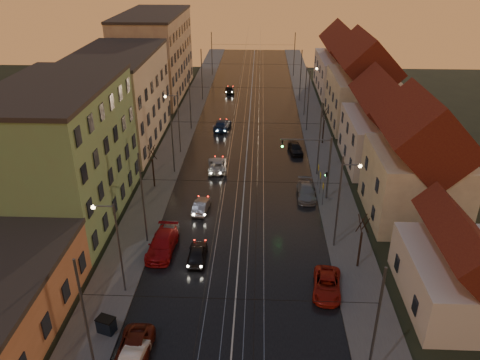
# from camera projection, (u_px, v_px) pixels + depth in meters

# --- Properties ---
(ground) EXTENTS (160.00, 160.00, 0.00)m
(ground) POSITION_uv_depth(u_px,v_px,m) (235.00, 313.00, 35.04)
(ground) COLOR black
(ground) RESTS_ON ground
(road) EXTENTS (16.00, 120.00, 0.04)m
(road) POSITION_uv_depth(u_px,v_px,m) (249.00, 128.00, 70.79)
(road) COLOR black
(road) RESTS_ON ground
(sidewalk_left) EXTENTS (4.00, 120.00, 0.15)m
(sidewalk_left) POSITION_uv_depth(u_px,v_px,m) (183.00, 126.00, 71.15)
(sidewalk_left) COLOR #4C4C4C
(sidewalk_left) RESTS_ON ground
(sidewalk_right) EXTENTS (4.00, 120.00, 0.15)m
(sidewalk_right) POSITION_uv_depth(u_px,v_px,m) (315.00, 128.00, 70.38)
(sidewalk_right) COLOR #4C4C4C
(sidewalk_right) RESTS_ON ground
(tram_rail_0) EXTENTS (0.06, 120.00, 0.03)m
(tram_rail_0) POSITION_uv_depth(u_px,v_px,m) (234.00, 127.00, 70.86)
(tram_rail_0) COLOR gray
(tram_rail_0) RESTS_ON road
(tram_rail_1) EXTENTS (0.06, 120.00, 0.03)m
(tram_rail_1) POSITION_uv_depth(u_px,v_px,m) (244.00, 128.00, 70.80)
(tram_rail_1) COLOR gray
(tram_rail_1) RESTS_ON road
(tram_rail_2) EXTENTS (0.06, 120.00, 0.03)m
(tram_rail_2) POSITION_uv_depth(u_px,v_px,m) (254.00, 128.00, 70.74)
(tram_rail_2) COLOR gray
(tram_rail_2) RESTS_ON road
(tram_rail_3) EXTENTS (0.06, 120.00, 0.03)m
(tram_rail_3) POSITION_uv_depth(u_px,v_px,m) (263.00, 128.00, 70.69)
(tram_rail_3) COLOR gray
(tram_rail_3) RESTS_ON road
(apartment_left_1) EXTENTS (10.00, 18.00, 13.00)m
(apartment_left_1) POSITION_uv_depth(u_px,v_px,m) (62.00, 155.00, 45.33)
(apartment_left_1) COLOR #679861
(apartment_left_1) RESTS_ON ground
(apartment_left_2) EXTENTS (10.00, 20.00, 12.00)m
(apartment_left_2) POSITION_uv_depth(u_px,v_px,m) (119.00, 100.00, 63.43)
(apartment_left_2) COLOR beige
(apartment_left_2) RESTS_ON ground
(apartment_left_3) EXTENTS (10.00, 24.00, 14.00)m
(apartment_left_3) POSITION_uv_depth(u_px,v_px,m) (155.00, 55.00, 84.43)
(apartment_left_3) COLOR #92735E
(apartment_left_3) RESTS_ON ground
(house_right_0) EXTENTS (8.16, 10.20, 5.80)m
(house_right_0) POSITION_uv_depth(u_px,v_px,m) (463.00, 271.00, 34.87)
(house_right_0) COLOR silver
(house_right_0) RESTS_ON ground
(house_right_1) EXTENTS (8.67, 10.20, 10.80)m
(house_right_1) POSITION_uv_depth(u_px,v_px,m) (417.00, 167.00, 45.36)
(house_right_1) COLOR #BFB393
(house_right_1) RESTS_ON ground
(house_right_2) EXTENTS (9.18, 12.24, 9.20)m
(house_right_2) POSITION_uv_depth(u_px,v_px,m) (385.00, 128.00, 57.34)
(house_right_2) COLOR silver
(house_right_2) RESTS_ON ground
(house_right_3) EXTENTS (9.18, 14.28, 11.50)m
(house_right_3) POSITION_uv_depth(u_px,v_px,m) (362.00, 86.00, 70.23)
(house_right_3) COLOR #BFB393
(house_right_3) RESTS_ON ground
(house_right_4) EXTENTS (9.18, 16.32, 10.00)m
(house_right_4) POSITION_uv_depth(u_px,v_px,m) (343.00, 64.00, 86.66)
(house_right_4) COLOR silver
(house_right_4) RESTS_ON ground
(catenary_pole_l_0) EXTENTS (0.16, 0.16, 9.00)m
(catenary_pole_l_0) POSITION_uv_depth(u_px,v_px,m) (86.00, 321.00, 28.00)
(catenary_pole_l_0) COLOR #595B60
(catenary_pole_l_0) RESTS_ON ground
(catenary_pole_r_0) EXTENTS (0.16, 0.16, 9.00)m
(catenary_pole_r_0) POSITION_uv_depth(u_px,v_px,m) (375.00, 330.00, 27.34)
(catenary_pole_r_0) COLOR #595B60
(catenary_pole_r_0) RESTS_ON ground
(catenary_pole_l_1) EXTENTS (0.16, 0.16, 9.00)m
(catenary_pole_l_1) POSITION_uv_depth(u_px,v_px,m) (143.00, 200.00, 41.41)
(catenary_pole_l_1) COLOR #595B60
(catenary_pole_l_1) RESTS_ON ground
(catenary_pole_r_1) EXTENTS (0.16, 0.16, 9.00)m
(catenary_pole_r_1) POSITION_uv_depth(u_px,v_px,m) (338.00, 204.00, 40.74)
(catenary_pole_r_1) COLOR #595B60
(catenary_pole_r_1) RESTS_ON ground
(catenary_pole_l_2) EXTENTS (0.16, 0.16, 9.00)m
(catenary_pole_l_2) POSITION_uv_depth(u_px,v_px,m) (172.00, 138.00, 54.82)
(catenary_pole_l_2) COLOR #595B60
(catenary_pole_l_2) RESTS_ON ground
(catenary_pole_r_2) EXTENTS (0.16, 0.16, 9.00)m
(catenary_pole_r_2) POSITION_uv_depth(u_px,v_px,m) (319.00, 140.00, 54.15)
(catenary_pole_r_2) COLOR #595B60
(catenary_pole_r_2) RESTS_ON ground
(catenary_pole_l_3) EXTENTS (0.16, 0.16, 9.00)m
(catenary_pole_l_3) POSITION_uv_depth(u_px,v_px,m) (190.00, 100.00, 68.22)
(catenary_pole_l_3) COLOR #595B60
(catenary_pole_l_3) RESTS_ON ground
(catenary_pole_r_3) EXTENTS (0.16, 0.16, 9.00)m
(catenary_pole_r_3) POSITION_uv_depth(u_px,v_px,m) (308.00, 102.00, 67.56)
(catenary_pole_r_3) COLOR #595B60
(catenary_pole_r_3) RESTS_ON ground
(catenary_pole_l_4) EXTENTS (0.16, 0.16, 9.00)m
(catenary_pole_l_4) POSITION_uv_depth(u_px,v_px,m) (202.00, 75.00, 81.63)
(catenary_pole_l_4) COLOR #595B60
(catenary_pole_l_4) RESTS_ON ground
(catenary_pole_r_4) EXTENTS (0.16, 0.16, 9.00)m
(catenary_pole_r_4) POSITION_uv_depth(u_px,v_px,m) (301.00, 76.00, 80.97)
(catenary_pole_r_4) COLOR #595B60
(catenary_pole_r_4) RESTS_ON ground
(catenary_pole_l_5) EXTENTS (0.16, 0.16, 9.00)m
(catenary_pole_l_5) POSITION_uv_depth(u_px,v_px,m) (212.00, 54.00, 97.72)
(catenary_pole_l_5) COLOR #595B60
(catenary_pole_l_5) RESTS_ON ground
(catenary_pole_r_5) EXTENTS (0.16, 0.16, 9.00)m
(catenary_pole_r_5) POSITION_uv_depth(u_px,v_px,m) (294.00, 55.00, 97.06)
(catenary_pole_r_5) COLOR #595B60
(catenary_pole_r_5) RESTS_ON ground
(street_lamp_0) EXTENTS (1.75, 0.32, 8.00)m
(street_lamp_0) POSITION_uv_depth(u_px,v_px,m) (114.00, 240.00, 35.00)
(street_lamp_0) COLOR #595B60
(street_lamp_0) RESTS_ON ground
(street_lamp_1) EXTENTS (1.75, 0.32, 8.00)m
(street_lamp_1) POSITION_uv_depth(u_px,v_px,m) (343.00, 195.00, 41.45)
(street_lamp_1) COLOR #595B60
(street_lamp_1) RESTS_ON ground
(street_lamp_2) EXTENTS (1.75, 0.32, 8.00)m
(street_lamp_2) POSITION_uv_depth(u_px,v_px,m) (176.00, 118.00, 60.03)
(street_lamp_2) COLOR #595B60
(street_lamp_2) RESTS_ON ground
(street_lamp_3) EXTENTS (1.75, 0.32, 8.00)m
(street_lamp_3) POSITION_uv_depth(u_px,v_px,m) (308.00, 86.00, 73.63)
(street_lamp_3) COLOR #595B60
(street_lamp_3) RESTS_ON ground
(traffic_light_mast) EXTENTS (5.30, 0.32, 7.20)m
(traffic_light_mast) POSITION_uv_depth(u_px,v_px,m) (320.00, 160.00, 48.77)
(traffic_light_mast) COLOR #595B60
(traffic_light_mast) RESTS_ON ground
(bare_tree_0) EXTENTS (1.09, 1.09, 5.11)m
(bare_tree_0) POSITION_uv_depth(u_px,v_px,m) (153.00, 168.00, 52.20)
(bare_tree_0) COLOR black
(bare_tree_0) RESTS_ON ground
(bare_tree_1) EXTENTS (1.09, 1.09, 5.11)m
(bare_tree_1) POSITION_uv_depth(u_px,v_px,m) (361.00, 243.00, 38.90)
(bare_tree_1) COLOR black
(bare_tree_1) RESTS_ON ground
(bare_tree_2) EXTENTS (1.09, 1.09, 5.11)m
(bare_tree_2) POSITION_uv_depth(u_px,v_px,m) (324.00, 127.00, 63.92)
(bare_tree_2) COLOR black
(bare_tree_2) RESTS_ON ground
(driving_car_0) EXTENTS (1.63, 3.93, 1.33)m
(driving_car_0) POSITION_uv_depth(u_px,v_px,m) (197.00, 253.00, 40.70)
(driving_car_0) COLOR black
(driving_car_0) RESTS_ON ground
(driving_car_1) EXTENTS (1.66, 3.91, 1.26)m
(driving_car_1) POSITION_uv_depth(u_px,v_px,m) (201.00, 206.00, 48.22)
(driving_car_1) COLOR gray
(driving_car_1) RESTS_ON ground
(driving_car_2) EXTENTS (2.64, 5.03, 1.35)m
(driving_car_2) POSITION_uv_depth(u_px,v_px,m) (217.00, 165.00, 57.19)
(driving_car_2) COLOR #B6B6B6
(driving_car_2) RESTS_ON ground
(driving_car_3) EXTENTS (2.64, 5.29, 1.48)m
(driving_car_3) POSITION_uv_depth(u_px,v_px,m) (222.00, 125.00, 69.95)
(driving_car_3) COLOR navy
(driving_car_3) RESTS_ON ground
(driving_car_4) EXTENTS (2.00, 4.02, 1.32)m
(driving_car_4) POSITION_uv_depth(u_px,v_px,m) (230.00, 89.00, 87.55)
(driving_car_4) COLOR black
(driving_car_4) RESTS_ON ground
(parked_left_1) EXTENTS (2.21, 4.73, 1.31)m
(parked_left_1) POSITION_uv_depth(u_px,v_px,m) (133.00, 351.00, 30.86)
(parked_left_1) COLOR #5A1A0F
(parked_left_1) RESTS_ON ground
(parked_left_2) EXTENTS (2.47, 5.54, 1.58)m
(parked_left_2) POSITION_uv_depth(u_px,v_px,m) (162.00, 244.00, 41.74)
(parked_left_2) COLOR #AB1115
(parked_left_2) RESTS_ON ground
(parked_left_3) EXTENTS (1.76, 4.08, 1.37)m
(parked_left_3) POSITION_uv_depth(u_px,v_px,m) (168.00, 235.00, 43.29)
(parked_left_3) COLOR #9E9DA3
(parked_left_3) RESTS_ON ground
(parked_right_0) EXTENTS (2.73, 4.87, 1.29)m
(parked_right_0) POSITION_uv_depth(u_px,v_px,m) (327.00, 285.00, 36.91)
(parked_right_0) COLOR #A61A10
(parked_right_0) RESTS_ON ground
(parked_right_1) EXTENTS (2.01, 4.82, 1.39)m
(parked_right_1) POSITION_uv_depth(u_px,v_px,m) (306.00, 191.00, 50.94)
(parked_right_1) COLOR gray
(parked_right_1) RESTS_ON ground
(parked_right_2) EXTENTS (2.12, 4.19, 1.37)m
(parked_right_2) POSITION_uv_depth(u_px,v_px,m) (295.00, 148.00, 61.94)
(parked_right_2) COLOR black
(parked_right_2) RESTS_ON ground
(dumpster) EXTENTS (1.39, 1.14, 1.10)m
(dumpster) POSITION_uv_depth(u_px,v_px,m) (106.00, 325.00, 32.89)
(dumpster) COLOR black
(dumpster) RESTS_ON sidewalk_left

